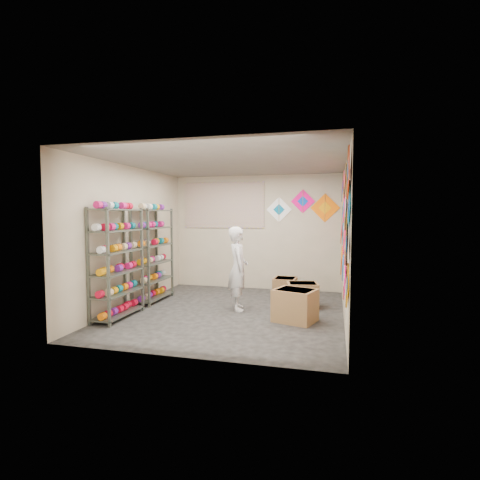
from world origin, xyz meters
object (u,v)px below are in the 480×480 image
(carton_b, at_px, (302,295))
(carton_c, at_px, (285,288))
(shelf_rack_front, at_px, (117,263))
(shelf_rack_back, at_px, (153,255))
(shopkeeper, at_px, (238,268))
(carton_a, at_px, (295,305))

(carton_b, distance_m, carton_c, 0.79)
(shelf_rack_front, height_order, shelf_rack_back, same)
(shelf_rack_back, bearing_deg, shopkeeper, -7.81)
(shelf_rack_front, height_order, shopkeeper, shelf_rack_front)
(carton_a, relative_size, carton_b, 1.12)
(shelf_rack_back, relative_size, carton_b, 3.30)
(shelf_rack_front, relative_size, carton_b, 3.30)
(shelf_rack_front, bearing_deg, carton_b, 26.72)
(carton_c, bearing_deg, carton_b, -55.12)
(carton_b, relative_size, carton_c, 1.15)
(shelf_rack_back, distance_m, carton_a, 3.16)
(shopkeeper, bearing_deg, shelf_rack_back, 62.21)
(carton_a, bearing_deg, shopkeeper, 173.82)
(carton_a, bearing_deg, shelf_rack_front, -151.51)
(shelf_rack_back, bearing_deg, shelf_rack_front, -90.00)
(shopkeeper, xyz_separation_m, carton_c, (0.73, 1.15, -0.56))
(shopkeeper, bearing_deg, carton_b, -87.47)
(shelf_rack_back, height_order, carton_b, shelf_rack_back)
(shelf_rack_back, bearing_deg, carton_b, 4.20)
(carton_c, bearing_deg, shopkeeper, -120.04)
(shopkeeper, bearing_deg, carton_a, -134.49)
(shopkeeper, distance_m, carton_b, 1.36)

